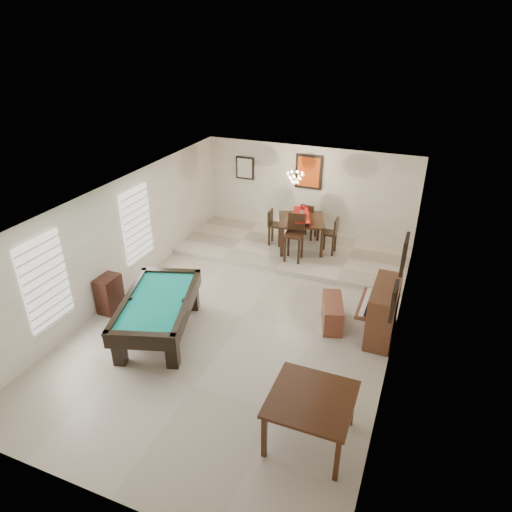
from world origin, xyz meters
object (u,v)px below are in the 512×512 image
Objects in this scene: pool_table at (159,317)px; upright_piano at (376,310)px; flower_vase at (302,210)px; dining_chair_south at (294,238)px; piano_bench at (332,313)px; dining_chair_north at (309,221)px; chandelier at (295,174)px; dining_table at (301,232)px; dining_chair_west at (276,228)px; dining_chair_east at (329,236)px; apothecary_chest at (109,294)px; square_table at (310,419)px.

upright_piano is (3.95, 1.61, 0.16)m from pool_table.
flower_vase is 0.87m from dining_chair_south.
flower_vase reaches higher than piano_bench.
dining_chair_north is at bearing 123.63° from upright_piano.
chandelier reaches higher than flower_vase.
dining_chair_north is at bearing 56.02° from pool_table.
dining_chair_south reaches higher than dining_table.
upright_piano is 1.36× the size of dining_chair_west.
dining_chair_east reaches higher than upright_piano.
dining_chair_south is 2.01× the size of chandelier.
piano_bench is 0.99× the size of dining_chair_east.
dining_chair_east is (0.76, 0.01, -0.61)m from flower_vase.
apothecary_chest is (-5.39, -1.29, -0.15)m from upright_piano.
pool_table is at bearing -108.69° from dining_table.
pool_table is 2.38× the size of dining_chair_east.
dining_table is at bearing 97.16° from dining_chair_north.
pool_table is 2.29× the size of dining_chair_north.
piano_bench is at bearing -57.73° from chandelier.
dining_chair_east reaches higher than square_table.
upright_piano is 3.25m from dining_chair_south.
dining_table is 0.76m from dining_chair_east.
pool_table is 2.01× the size of dining_table.
piano_bench is 0.84× the size of dining_table.
dining_chair_west is (-2.66, 5.91, 0.19)m from square_table.
piano_bench is (-0.38, 3.01, -0.14)m from square_table.
square_table reaches higher than pool_table.
chandelier is (-2.14, 5.79, 1.79)m from square_table.
square_table is 1.02× the size of dining_table.
upright_piano is (0.47, 3.02, 0.14)m from square_table.
pool_table is 4.12m from dining_chair_south.
chandelier is at bearing 122.27° from piano_bench.
flower_vase reaches higher than dining_chair_north.
upright_piano is 1.34× the size of dining_chair_east.
pool_table is at bearing -157.82° from upright_piano.
piano_bench is 2.72m from dining_chair_south.
dining_chair_south is at bearing -70.00° from chandelier.
flower_vase reaches higher than dining_chair_east.
upright_piano reaches higher than dining_chair_west.
dining_chair_west is (0.82, 4.51, 0.21)m from pool_table.
piano_bench is (3.10, 1.60, -0.12)m from pool_table.
upright_piano is at bearing 0.67° from piano_bench.
flower_vase is 0.27× the size of dining_chair_east.
flower_vase is 0.26× the size of dining_chair_north.
dining_table is 0.62m from flower_vase.
dining_chair_south is at bearing 137.59° from upright_piano.
square_table is 6.94m from dining_chair_north.
dining_chair_south reaches higher than piano_bench.
chandelier is (1.35, 4.38, 1.81)m from pool_table.
dining_chair_south is 1.18× the size of dining_chair_north.
chandelier reaches higher than square_table.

